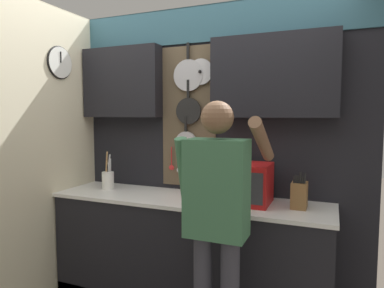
% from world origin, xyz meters
% --- Properties ---
extents(base_cabinet_counter, '(2.31, 0.60, 0.89)m').
position_xyz_m(base_cabinet_counter, '(0.00, -0.00, 0.44)').
color(base_cabinet_counter, black).
rests_on(base_cabinet_counter, ground_plane).
extents(back_wall_unit, '(2.88, 0.20, 2.51)m').
position_xyz_m(back_wall_unit, '(0.01, 0.26, 1.53)').
color(back_wall_unit, black).
rests_on(back_wall_unit, ground_plane).
extents(side_wall, '(0.07, 1.60, 2.51)m').
position_xyz_m(side_wall, '(-1.17, -0.41, 1.27)').
color(side_wall, beige).
rests_on(side_wall, ground_plane).
extents(microwave, '(0.51, 0.36, 0.31)m').
position_xyz_m(microwave, '(0.41, 0.03, 1.04)').
color(microwave, red).
rests_on(microwave, base_cabinet_counter).
extents(knife_block, '(0.11, 0.15, 0.27)m').
position_xyz_m(knife_block, '(0.88, 0.03, 0.99)').
color(knife_block, brown).
rests_on(knife_block, base_cabinet_counter).
extents(utensil_crock, '(0.11, 0.11, 0.35)m').
position_xyz_m(utensil_crock, '(-0.81, 0.03, 0.98)').
color(utensil_crock, white).
rests_on(utensil_crock, base_cabinet_counter).
extents(person, '(0.54, 0.61, 1.66)m').
position_xyz_m(person, '(0.44, -0.55, 0.99)').
color(person, '#383842').
rests_on(person, ground_plane).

